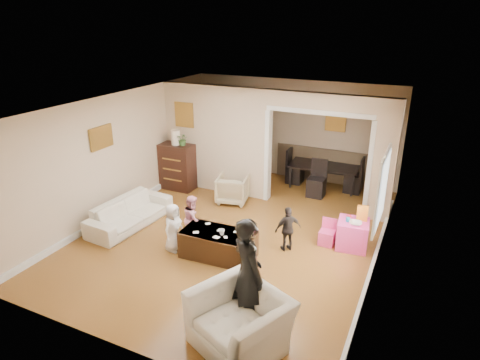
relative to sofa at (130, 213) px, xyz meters
The scene contains 27 objects.
floor 2.23m from the sofa, 17.75° to the left, with size 7.00×7.00×0.00m, color #9F6529.
partition_left 2.78m from the sofa, 73.42° to the left, with size 2.75×0.18×2.60m, color #C4B08F.
partition_right 5.31m from the sofa, 28.36° to the left, with size 0.55×0.18×2.60m, color #C4B08F.
partition_header 4.59m from the sofa, 37.63° to the left, with size 2.22×0.18×0.35m, color #C4B08F.
window_pane 5.01m from the sofa, ahead, with size 0.03×0.95×1.10m, color white.
framed_art_partition 2.85m from the sofa, 92.12° to the left, with size 0.45×0.03×0.55m, color brown.
framed_art_sofa_wall 1.64m from the sofa, behind, with size 0.03×0.55×0.40m, color brown.
framed_art_alcove 5.41m from the sofa, 52.03° to the left, with size 0.45×0.03×0.55m, color brown.
sofa is the anchor object (origin of this frame).
armchair_back 2.42m from the sofa, 54.37° to the left, with size 0.68×0.70×0.64m, color #C4B188.
armchair_front 4.11m from the sofa, 31.02° to the right, with size 1.17×1.02×0.76m, color #F0E7CF.
dresser 2.15m from the sofa, 95.42° to the left, with size 0.84×0.47×1.15m, color black.
table_lamp 2.38m from the sofa, 95.42° to the left, with size 0.22×0.22×0.36m, color #FFECCF.
potted_plant 2.36m from the sofa, 90.04° to the left, with size 0.29×0.25×0.32m, color #406A2F.
coffee_table 2.26m from the sofa, ahead, with size 1.31×0.65×0.49m, color #331C10.
coffee_cup 2.38m from the sofa, ahead, with size 0.11×0.11×0.10m, color silver.
play_table 4.48m from the sofa, 13.69° to the left, with size 0.56×0.56×0.54m, color #FF43AA.
cereal_box 4.64m from the sofa, 14.55° to the left, with size 0.20×0.07×0.30m, color yellow.
cyan_cup 4.38m from the sofa, 13.37° to the left, with size 0.08×0.08×0.08m, color teal.
toy_block 4.40m from the sofa, 15.59° to the left, with size 0.08×0.06×0.05m, color red.
play_bowl 4.51m from the sofa, 12.06° to the left, with size 0.23×0.23×0.06m, color white.
dining_table 4.87m from the sofa, 50.60° to the left, with size 1.69×0.94×0.59m, color black.
adult_person 3.90m from the sofa, 26.53° to the right, with size 0.61×0.40×1.67m, color black.
child_kneel_a 1.47m from the sofa, 18.08° to the right, with size 0.45×0.29×0.92m, color white.
child_kneel_b 1.55m from the sofa, ahead, with size 0.46×0.36×0.94m, color pink.
child_toddler 3.32m from the sofa, ahead, with size 0.51×0.21×0.87m, color black.
craft_papers 2.22m from the sofa, ahead, with size 0.75×0.50×0.00m.
Camera 1 is at (3.26, -6.72, 4.05)m, focal length 31.08 mm.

